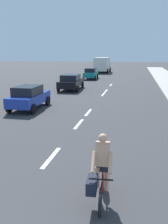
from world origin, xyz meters
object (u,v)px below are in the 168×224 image
Objects in this scene: delivery_truck at (102,65)px; parked_car_blue at (29,97)px; cyclist at (100,172)px; parked_car_teal at (91,73)px; parked_car_black at (71,82)px.

parked_car_blue is at bearing -90.58° from delivery_truck.
cyclist is at bearing -57.11° from parked_car_blue.
cyclist is 40.29m from delivery_truck.
parked_car_teal is at bearing -89.50° from delivery_truck.
cyclist is at bearing -80.66° from parked_car_teal.
parked_car_teal is at bearing -83.15° from cyclist.
delivery_truck reaches higher than parked_car_teal.
cyclist is 18.81m from parked_car_black.
parked_car_blue is at bearing -93.63° from parked_car_teal.
delivery_truck is at bearing 87.90° from parked_car_blue.
parked_car_black is at bearing -92.39° from parked_car_teal.
parked_car_teal is 11.71m from delivery_truck.
parked_car_teal is at bearing 87.23° from parked_car_blue.
parked_car_blue and parked_car_teal have the same top height.
parked_car_black is (0.49, 8.75, 0.01)m from parked_car_blue.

